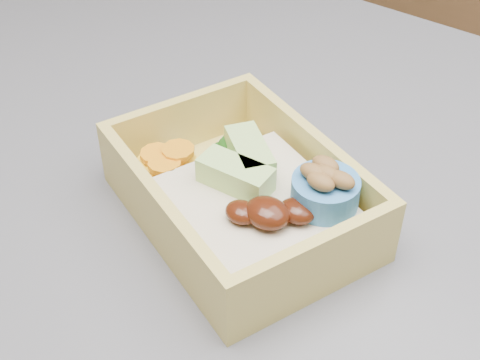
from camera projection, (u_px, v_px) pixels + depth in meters
The scene contains 1 object.
bento_box at pixel (246, 197), 0.48m from camera, with size 0.22×0.19×0.07m.
Camera 1 is at (0.42, -0.34, 1.26)m, focal length 50.00 mm.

